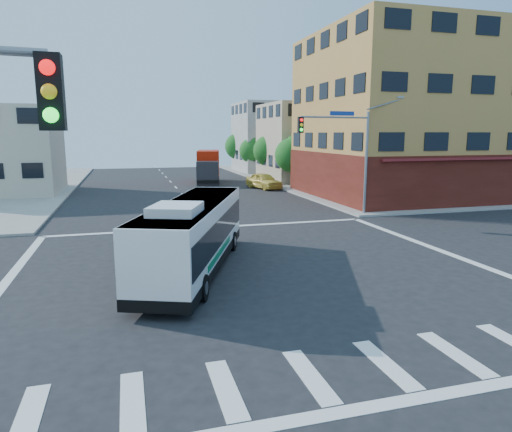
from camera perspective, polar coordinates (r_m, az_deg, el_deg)
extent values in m
plane|color=black|center=(18.61, 0.11, -7.12)|extent=(120.00, 120.00, 0.00)
cube|color=gray|center=(65.82, 21.61, 4.77)|extent=(50.00, 50.00, 0.15)
cube|color=#B67F41|center=(43.43, 19.54, 11.59)|extent=(18.00, 15.00, 14.00)
cube|color=#5D1D15|center=(43.56, 19.14, 5.01)|extent=(18.09, 15.08, 4.00)
cube|color=maroon|center=(37.86, 25.44, 6.31)|extent=(16.00, 1.60, 0.51)
cube|color=tan|center=(55.57, 7.45, 9.09)|extent=(12.00, 10.00, 9.00)
cube|color=#ADADA7|center=(68.65, 2.79, 9.79)|extent=(12.00, 10.00, 10.00)
cylinder|color=gray|center=(32.05, 13.58, 6.30)|extent=(0.18, 0.18, 7.00)
cylinder|color=gray|center=(30.62, 9.89, 12.06)|extent=(5.01, 0.62, 0.12)
cube|color=black|center=(29.39, 5.59, 11.27)|extent=(0.32, 0.30, 1.00)
sphere|color=#FF0C0C|center=(29.24, 5.72, 11.86)|extent=(0.20, 0.20, 0.20)
sphere|color=yellow|center=(29.23, 5.71, 11.27)|extent=(0.20, 0.20, 0.20)
sphere|color=#19FF33|center=(29.22, 5.70, 10.69)|extent=(0.20, 0.20, 0.20)
cube|color=navy|center=(30.90, 10.72, 12.48)|extent=(1.80, 0.22, 0.28)
cube|color=gray|center=(33.58, 17.54, 13.97)|extent=(0.50, 0.22, 0.14)
cube|color=black|center=(6.86, -24.25, 13.89)|extent=(0.32, 0.30, 1.00)
sphere|color=#FF0C0C|center=(6.72, -24.66, 16.53)|extent=(0.20, 0.20, 0.20)
sphere|color=yellow|center=(6.69, -24.46, 13.99)|extent=(0.20, 0.20, 0.20)
sphere|color=#19FF33|center=(6.67, -24.27, 11.43)|extent=(0.20, 0.20, 0.20)
cylinder|color=#392114|center=(48.28, 4.47, 4.77)|extent=(0.28, 0.28, 1.92)
sphere|color=#195819|center=(48.11, 4.51, 7.62)|extent=(3.60, 3.60, 3.60)
sphere|color=#195819|center=(47.94, 5.10, 8.68)|extent=(2.52, 2.52, 2.52)
cylinder|color=#392114|center=(55.82, 1.62, 5.57)|extent=(0.28, 0.28, 1.99)
sphere|color=#195819|center=(55.67, 1.63, 8.16)|extent=(3.80, 3.80, 3.80)
sphere|color=#195819|center=(55.48, 2.13, 9.13)|extent=(2.66, 2.66, 2.66)
cylinder|color=#392114|center=(63.48, -0.56, 6.10)|extent=(0.28, 0.28, 1.89)
sphere|color=#195819|center=(63.35, -0.56, 8.18)|extent=(3.40, 3.40, 3.40)
sphere|color=#195819|center=(63.14, -0.14, 8.94)|extent=(2.38, 2.38, 2.38)
cylinder|color=#392114|center=(71.20, -2.27, 6.60)|extent=(0.28, 0.28, 2.03)
sphere|color=#195819|center=(71.08, -2.28, 8.70)|extent=(4.00, 4.00, 4.00)
sphere|color=#195819|center=(70.87, -1.91, 9.51)|extent=(2.80, 2.80, 2.80)
cube|color=black|center=(18.97, -7.64, -5.34)|extent=(6.00, 10.76, 0.40)
cube|color=white|center=(18.71, -7.72, -2.14)|extent=(5.98, 10.73, 2.53)
cube|color=black|center=(18.67, -7.73, -1.67)|extent=(5.91, 10.45, 1.11)
cube|color=black|center=(23.76, -4.84, 0.73)|extent=(1.96, 0.81, 1.20)
cube|color=#E5590C|center=(23.65, -4.86, 2.86)|extent=(1.60, 0.66, 0.25)
cube|color=white|center=(18.49, -7.81, 1.53)|extent=(5.86, 10.52, 0.11)
cube|color=white|center=(15.91, -10.03, 0.83)|extent=(2.18, 2.39, 0.32)
cube|color=#037447|center=(18.73, -11.40, -4.25)|extent=(1.79, 4.55, 0.25)
cube|color=#037447|center=(18.21, -4.48, -4.50)|extent=(1.79, 4.55, 0.25)
cylinder|color=black|center=(22.42, -8.31, -2.99)|extent=(0.58, 0.96, 0.92)
cylinder|color=#99999E|center=(22.45, -8.62, -2.98)|extent=(0.20, 0.44, 0.46)
cylinder|color=black|center=(22.02, -2.94, -3.14)|extent=(0.58, 0.96, 0.92)
cylinder|color=#99999E|center=(22.00, -2.62, -3.15)|extent=(0.20, 0.44, 0.46)
cylinder|color=black|center=(16.15, -14.12, -8.47)|extent=(0.58, 0.96, 0.92)
cylinder|color=#99999E|center=(16.19, -14.54, -8.44)|extent=(0.20, 0.44, 0.46)
cylinder|color=black|center=(15.58, -6.67, -8.92)|extent=(0.58, 0.96, 0.92)
cylinder|color=#99999E|center=(15.55, -6.21, -8.94)|extent=(0.20, 0.44, 0.46)
cube|color=#232328|center=(49.56, -6.06, 5.30)|extent=(2.72, 2.64, 2.63)
cube|color=black|center=(48.57, -6.10, 5.67)|extent=(2.10, 0.50, 1.01)
cube|color=#BB1804|center=(53.33, -5.96, 6.52)|extent=(3.50, 6.03, 3.04)
cube|color=black|center=(52.24, -5.96, 4.72)|extent=(3.78, 8.37, 0.30)
cylinder|color=black|center=(49.88, -7.26, 4.37)|extent=(0.48, 1.05, 1.01)
cylinder|color=black|center=(49.82, -4.81, 4.41)|extent=(0.48, 1.05, 1.01)
cylinder|color=black|center=(52.79, -7.10, 4.70)|extent=(0.48, 1.05, 1.01)
cylinder|color=black|center=(52.73, -4.79, 4.73)|extent=(0.48, 1.05, 1.01)
cylinder|color=black|center=(55.31, -6.98, 4.95)|extent=(0.48, 1.05, 1.01)
cylinder|color=black|center=(55.25, -4.77, 4.98)|extent=(0.48, 1.05, 1.01)
imported|color=#E3C74B|center=(46.73, 0.97, 4.43)|extent=(3.13, 5.11, 1.63)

